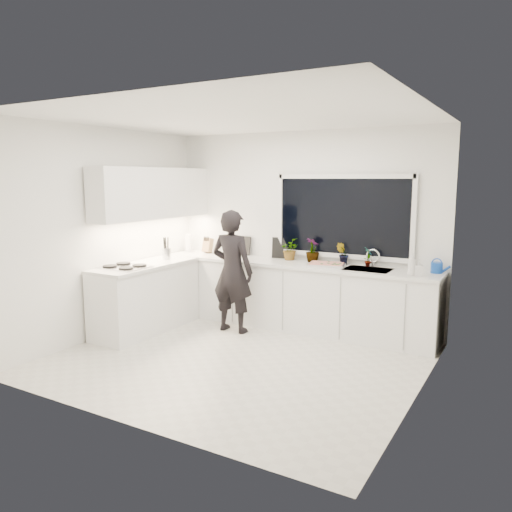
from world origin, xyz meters
The scene contains 25 objects.
floor centered at (0.00, 0.00, -0.01)m, with size 4.00×3.50×0.02m, color beige.
wall_back centered at (0.00, 1.76, 1.35)m, with size 4.00×0.02×2.70m, color white.
wall_left centered at (-2.01, 0.00, 1.35)m, with size 0.02×3.50×2.70m, color white.
wall_right centered at (2.01, 0.00, 1.35)m, with size 0.02×3.50×2.70m, color white.
ceiling centered at (0.00, 0.00, 2.71)m, with size 4.00×3.50×0.02m, color white.
window centered at (0.60, 1.73, 1.55)m, with size 1.80×0.02×1.00m, color black.
base_cabinets_back centered at (0.00, 1.45, 0.44)m, with size 3.92×0.58×0.88m, color white.
base_cabinets_left centered at (-1.67, 0.35, 0.44)m, with size 0.58×1.60×0.88m, color white.
countertop_back centered at (0.00, 1.44, 0.90)m, with size 3.94×0.62×0.04m, color silver.
countertop_left centered at (-1.67, 0.35, 0.90)m, with size 0.62×1.60×0.04m, color silver.
upper_cabinets centered at (-1.79, 0.70, 1.85)m, with size 0.34×2.10×0.70m, color white.
sink centered at (1.05, 1.45, 0.87)m, with size 0.58×0.42×0.14m, color silver.
faucet centered at (1.05, 1.65, 1.03)m, with size 0.03×0.03×0.22m, color silver.
stovetop centered at (-1.69, 0.00, 0.94)m, with size 0.56×0.48×0.03m, color black.
person centered at (-0.63, 0.90, 0.82)m, with size 0.60×0.39×1.65m, color black.
pizza_tray centered at (0.51, 1.42, 0.94)m, with size 0.47×0.35×0.03m, color silver.
pizza centered at (0.51, 1.42, 0.95)m, with size 0.43×0.30×0.01m, color red.
watering_can centered at (1.85, 1.61, 0.98)m, with size 0.14×0.14×0.13m, color #1243AB.
paper_towel_roll centered at (-1.85, 1.55, 1.05)m, with size 0.11×0.11×0.26m, color silver.
knife_block centered at (-1.52, 1.59, 1.03)m, with size 0.13×0.10×0.22m, color #8F6442.
utensil_crock centered at (-1.67, 0.80, 1.00)m, with size 0.13×0.13×0.16m, color #B3B3B7.
picture_frame_large centered at (-0.92, 1.69, 1.06)m, with size 0.22×0.02×0.28m, color black.
picture_frame_small centered at (-0.31, 1.69, 1.07)m, with size 0.25×0.02×0.30m, color black.
herb_plants centered at (0.17, 1.61, 1.07)m, with size 1.36×0.36×0.33m.
soap_bottles centered at (1.65, 1.30, 1.04)m, with size 0.19×0.11×0.27m.
Camera 1 is at (2.90, -4.62, 2.05)m, focal length 35.00 mm.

